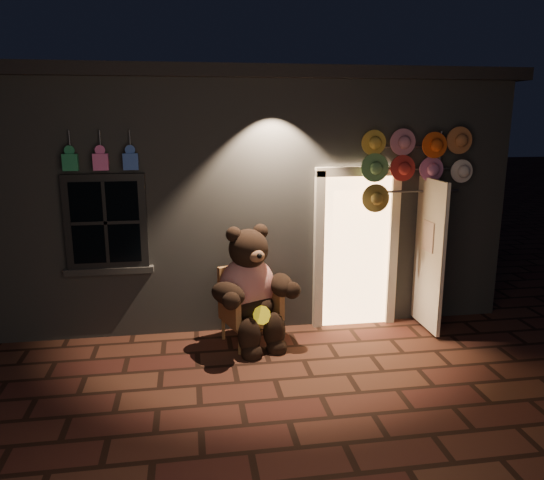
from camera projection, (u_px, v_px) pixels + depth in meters
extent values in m
plane|color=#4F2C1E|center=(275.00, 380.00, 5.84)|extent=(60.00, 60.00, 0.00)
cube|color=slate|center=(238.00, 185.00, 9.32)|extent=(7.00, 5.00, 3.30)
cube|color=black|center=(237.00, 83.00, 8.92)|extent=(7.30, 5.30, 0.16)
cube|color=black|center=(106.00, 222.00, 6.61)|extent=(1.00, 0.10, 1.20)
cube|color=black|center=(106.00, 222.00, 6.58)|extent=(0.82, 0.06, 1.02)
cube|color=slate|center=(110.00, 270.00, 6.75)|extent=(1.10, 0.14, 0.08)
cube|color=#FFBA72|center=(355.00, 250.00, 7.24)|extent=(0.92, 0.10, 2.10)
cube|color=beige|center=(319.00, 253.00, 7.12)|extent=(0.12, 0.12, 2.20)
cube|color=beige|center=(392.00, 250.00, 7.28)|extent=(0.12, 0.12, 2.20)
cube|color=beige|center=(359.00, 171.00, 6.95)|extent=(1.16, 0.12, 0.12)
cube|color=beige|center=(429.00, 255.00, 7.01)|extent=(0.05, 0.80, 2.00)
cube|color=#248652|center=(70.00, 162.00, 6.31)|extent=(0.18, 0.07, 0.20)
cylinder|color=#59595E|center=(70.00, 141.00, 6.31)|extent=(0.02, 0.02, 0.25)
cube|color=pink|center=(101.00, 162.00, 6.36)|extent=(0.18, 0.07, 0.20)
cylinder|color=#59595E|center=(100.00, 141.00, 6.36)|extent=(0.02, 0.02, 0.25)
cube|color=#3359B5|center=(131.00, 162.00, 6.41)|extent=(0.18, 0.07, 0.20)
cylinder|color=#59595E|center=(130.00, 140.00, 6.41)|extent=(0.02, 0.02, 0.25)
cube|color=#B28145|center=(251.00, 318.00, 6.74)|extent=(0.79, 0.77, 0.09)
cube|color=#B28145|center=(241.00, 288.00, 6.91)|extent=(0.62, 0.28, 0.63)
cube|color=#B28145|center=(229.00, 309.00, 6.55)|extent=(0.25, 0.54, 0.36)
cube|color=#B28145|center=(272.00, 301.00, 6.83)|extent=(0.25, 0.54, 0.36)
cylinder|color=#B28145|center=(240.00, 343.00, 6.44)|extent=(0.05, 0.05, 0.29)
cylinder|color=#B28145|center=(279.00, 335.00, 6.69)|extent=(0.05, 0.05, 0.29)
cylinder|color=#B28145|center=(223.00, 329.00, 6.88)|extent=(0.05, 0.05, 0.29)
cylinder|color=#B28145|center=(261.00, 321.00, 7.13)|extent=(0.05, 0.05, 0.29)
ellipsoid|color=red|center=(247.00, 286.00, 6.70)|extent=(0.88, 0.79, 0.77)
ellipsoid|color=black|center=(250.00, 305.00, 6.68)|extent=(0.74, 0.68, 0.36)
sphere|color=black|center=(248.00, 249.00, 6.54)|extent=(0.63, 0.63, 0.49)
sphere|color=black|center=(234.00, 234.00, 6.44)|extent=(0.19, 0.19, 0.19)
sphere|color=black|center=(260.00, 231.00, 6.61)|extent=(0.19, 0.19, 0.19)
ellipsoid|color=#895E3E|center=(257.00, 256.00, 6.36)|extent=(0.23, 0.19, 0.15)
ellipsoid|color=black|center=(228.00, 294.00, 6.32)|extent=(0.53, 0.57, 0.28)
ellipsoid|color=black|center=(281.00, 285.00, 6.66)|extent=(0.29, 0.51, 0.28)
ellipsoid|color=black|center=(249.00, 336.00, 6.38)|extent=(0.28, 0.28, 0.47)
ellipsoid|color=black|center=(274.00, 331.00, 6.54)|extent=(0.28, 0.28, 0.47)
sphere|color=black|center=(252.00, 353.00, 6.37)|extent=(0.26, 0.26, 0.26)
sphere|color=black|center=(277.00, 347.00, 6.53)|extent=(0.26, 0.26, 0.26)
cylinder|color=yellow|center=(262.00, 315.00, 6.41)|extent=(0.25, 0.17, 0.23)
cylinder|color=#59595E|center=(435.00, 230.00, 7.24)|extent=(0.04, 0.04, 2.65)
cylinder|color=#59595E|center=(420.00, 146.00, 6.92)|extent=(1.18, 0.03, 0.03)
cylinder|color=#59595E|center=(419.00, 169.00, 6.99)|extent=(1.18, 0.03, 0.03)
cylinder|color=#59595E|center=(417.00, 191.00, 7.06)|extent=(1.18, 0.03, 0.03)
cylinder|color=gold|center=(375.00, 143.00, 6.76)|extent=(0.33, 0.11, 0.34)
cylinder|color=#C57488|center=(405.00, 143.00, 6.79)|extent=(0.33, 0.11, 0.34)
cylinder|color=#E95216|center=(435.00, 143.00, 6.82)|extent=(0.33, 0.11, 0.34)
cylinder|color=#CD743E|center=(461.00, 143.00, 6.94)|extent=(0.33, 0.11, 0.34)
cylinder|color=#5F9855|center=(374.00, 170.00, 6.81)|extent=(0.33, 0.11, 0.34)
cylinder|color=red|center=(404.00, 170.00, 6.84)|extent=(0.33, 0.11, 0.34)
cylinder|color=#C76FA2|center=(431.00, 169.00, 6.95)|extent=(0.33, 0.11, 0.34)
cylinder|color=white|center=(460.00, 169.00, 6.98)|extent=(0.33, 0.11, 0.34)
cylinder|color=olive|center=(374.00, 197.00, 6.85)|extent=(0.33, 0.11, 0.34)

